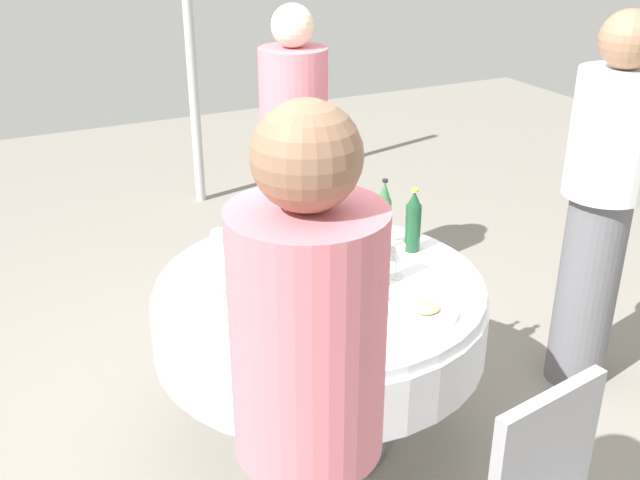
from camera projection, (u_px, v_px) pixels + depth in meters
ground_plane at (320, 440)px, 3.11m from camera, size 10.00×10.00×0.00m
dining_table at (320, 317)px, 2.86m from camera, size 1.25×1.25×0.74m
bottle_brown_front at (370, 254)px, 2.69m from camera, size 0.06×0.06×0.30m
bottle_green_east at (329, 203)px, 3.11m from camera, size 0.07×0.07×0.32m
bottle_green_rear at (323, 253)px, 2.69m from camera, size 0.07×0.07×0.30m
bottle_brown_mid at (330, 291)px, 2.47m from camera, size 0.07×0.07×0.27m
bottle_green_far at (384, 217)px, 3.00m from camera, size 0.06×0.06×0.30m
bottle_dark_green_inner at (413, 222)px, 2.99m from camera, size 0.06×0.06×0.27m
wine_glass_mid at (220, 242)px, 2.88m from camera, size 0.06×0.06×0.14m
wine_glass_far at (207, 276)px, 2.61m from camera, size 0.07×0.07×0.15m
wine_glass_inner at (319, 232)px, 2.97m from camera, size 0.07×0.07×0.13m
wine_glass_near at (397, 253)px, 2.79m from camera, size 0.06×0.06×0.14m
wine_glass_west at (265, 220)px, 3.07m from camera, size 0.08×0.08×0.14m
plate_west at (273, 302)px, 2.63m from camera, size 0.21×0.21×0.04m
plate_left at (426, 311)px, 2.58m from camera, size 0.22×0.22×0.04m
spoon_east at (284, 261)px, 2.94m from camera, size 0.08×0.17×0.00m
knife_rear at (377, 341)px, 2.42m from camera, size 0.13×0.15×0.00m
person_front at (602, 202)px, 3.15m from camera, size 0.34×0.34×1.66m
person_east at (309, 441)px, 1.74m from camera, size 0.34×0.34×1.71m
person_rear at (294, 157)px, 3.84m from camera, size 0.34×0.34×1.59m
tent_pole_main at (189, 21)px, 5.00m from camera, size 0.07×0.07×2.55m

